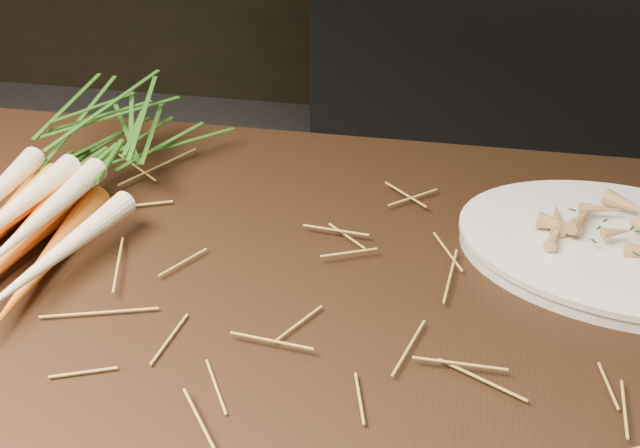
# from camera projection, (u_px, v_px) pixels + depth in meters

# --- Properties ---
(back_counter) EXTENTS (1.82, 0.62, 0.84)m
(back_counter) POSITION_uv_depth(u_px,v_px,m) (592.00, 56.00, 2.66)
(back_counter) COLOR black
(back_counter) RESTS_ON ground
(straw_bedding) EXTENTS (1.40, 0.60, 0.02)m
(straw_bedding) POSITION_uv_depth(u_px,v_px,m) (588.00, 300.00, 0.90)
(straw_bedding) COLOR #AF8E40
(straw_bedding) RESTS_ON main_counter
(root_veg_bunch) EXTENTS (0.22, 0.55, 0.10)m
(root_veg_bunch) POSITION_uv_depth(u_px,v_px,m) (73.00, 176.00, 1.05)
(root_veg_bunch) COLOR orange
(root_veg_bunch) RESTS_ON main_counter
(serving_platter) EXTENTS (0.43, 0.32, 0.02)m
(serving_platter) POSITION_uv_depth(u_px,v_px,m) (624.00, 253.00, 0.97)
(serving_platter) COLOR white
(serving_platter) RESTS_ON main_counter
(roasted_veg_heap) EXTENTS (0.21, 0.17, 0.04)m
(roasted_veg_heap) POSITION_uv_depth(u_px,v_px,m) (630.00, 231.00, 0.95)
(roasted_veg_heap) COLOR tan
(roasted_veg_heap) RESTS_ON serving_platter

